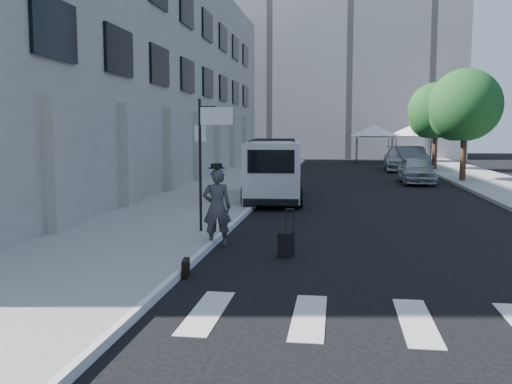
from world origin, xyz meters
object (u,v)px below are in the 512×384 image
(suitcase, at_px, (286,244))
(cargo_van, at_px, (274,170))
(briefcase, at_px, (186,268))
(parked_car_a, at_px, (416,170))
(parked_car_c, at_px, (402,158))
(businessman, at_px, (217,208))
(parked_car_b, at_px, (410,159))

(suitcase, bearing_deg, cargo_van, 118.66)
(briefcase, relative_size, parked_car_a, 0.10)
(cargo_van, relative_size, parked_car_c, 1.10)
(parked_car_a, bearing_deg, suitcase, -106.44)
(parked_car_c, bearing_deg, suitcase, -99.09)
(briefcase, height_order, suitcase, suitcase)
(suitcase, distance_m, cargo_van, 10.20)
(businessman, distance_m, parked_car_c, 27.96)
(businessman, height_order, briefcase, businessman)
(parked_car_b, height_order, parked_car_c, parked_car_b)
(parked_car_a, height_order, parked_car_b, parked_car_b)
(suitcase, height_order, parked_car_b, parked_car_b)
(briefcase, bearing_deg, parked_car_b, 66.09)
(parked_car_a, relative_size, parked_car_c, 0.72)
(parked_car_a, bearing_deg, briefcase, -109.55)
(briefcase, xyz_separation_m, suitcase, (1.78, 2.00, 0.12))
(briefcase, distance_m, cargo_van, 12.11)
(cargo_van, relative_size, parked_car_a, 1.52)
(suitcase, relative_size, parked_car_c, 0.19)
(suitcase, distance_m, parked_car_c, 28.47)
(parked_car_a, distance_m, parked_car_b, 9.04)
(briefcase, bearing_deg, parked_car_c, 67.16)
(parked_car_b, distance_m, parked_car_c, 0.79)
(businessman, xyz_separation_m, suitcase, (1.78, -0.94, -0.67))
(businessman, height_order, suitcase, businessman)
(cargo_van, xyz_separation_m, parked_car_b, (7.37, 17.18, -0.36))
(parked_car_a, xyz_separation_m, parked_car_b, (0.75, 9.01, 0.14))
(parked_car_a, bearing_deg, cargo_van, -129.46)
(businessman, xyz_separation_m, parked_car_b, (7.75, 26.30, -0.10))
(suitcase, height_order, parked_car_a, parked_car_a)
(parked_car_c, bearing_deg, businessman, -103.05)
(parked_car_a, relative_size, parked_car_b, 0.80)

